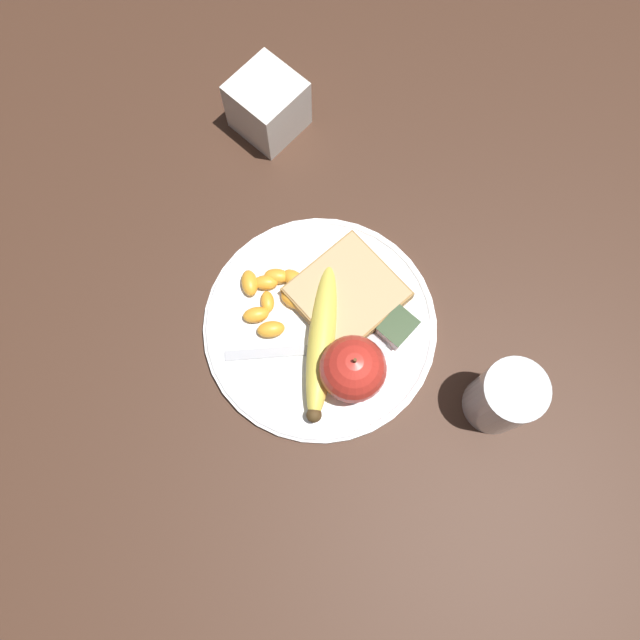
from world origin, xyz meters
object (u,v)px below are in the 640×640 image
at_px(apple, 353,369).
at_px(fork, 320,349).
at_px(jam_packet, 397,328).
at_px(plate, 320,326).
at_px(juice_glass, 503,398).
at_px(banana, 322,341).
at_px(bread_slice, 347,293).
at_px(condiment_caddy, 268,105).

xyz_separation_m(apple, fork, (0.00, -0.05, -0.04)).
bearing_deg(jam_packet, plate, -51.88).
xyz_separation_m(juice_glass, banana, (0.08, -0.20, -0.02)).
height_order(apple, bread_slice, apple).
bearing_deg(condiment_caddy, jam_packet, 70.78).
xyz_separation_m(juice_glass, condiment_caddy, (-0.10, -0.46, -0.01)).
bearing_deg(apple, condiment_caddy, -121.09).
distance_m(bread_slice, condiment_caddy, 0.27).
bearing_deg(juice_glass, jam_packet, -86.31).
height_order(banana, jam_packet, banana).
relative_size(juice_glass, apple, 1.21).
relative_size(banana, fork, 1.13).
xyz_separation_m(juice_glass, fork, (0.09, -0.19, -0.03)).
distance_m(juice_glass, jam_packet, 0.14).
distance_m(plate, jam_packet, 0.09).
bearing_deg(bread_slice, plate, 0.46).
height_order(juice_glass, condiment_caddy, juice_glass).
bearing_deg(apple, fork, -88.81).
distance_m(juice_glass, bread_slice, 0.22).
xyz_separation_m(banana, fork, (0.01, 0.00, -0.01)).
bearing_deg(plate, apple, 72.70).
distance_m(apple, fork, 0.06).
relative_size(plate, bread_slice, 2.21).
bearing_deg(bread_slice, banana, 15.80).
bearing_deg(jam_packet, fork, -32.89).
bearing_deg(jam_packet, bread_slice, -83.36).
bearing_deg(juice_glass, bread_slice, -85.30).
relative_size(bread_slice, fork, 0.84).
xyz_separation_m(apple, condiment_caddy, (-0.19, -0.32, -0.01)).
distance_m(banana, jam_packet, 0.09).
xyz_separation_m(fork, condiment_caddy, (-0.19, -0.27, 0.03)).
relative_size(apple, banana, 0.50).
relative_size(apple, jam_packet, 2.04).
xyz_separation_m(juice_glass, jam_packet, (0.01, -0.14, -0.03)).
bearing_deg(banana, apple, 84.73).
bearing_deg(apple, jam_packet, 177.78).
xyz_separation_m(banana, jam_packet, (-0.07, 0.05, -0.01)).
height_order(juice_glass, apple, juice_glass).
bearing_deg(jam_packet, apple, -2.22).
bearing_deg(apple, plate, -107.30).
height_order(apple, condiment_caddy, apple).
height_order(banana, fork, banana).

